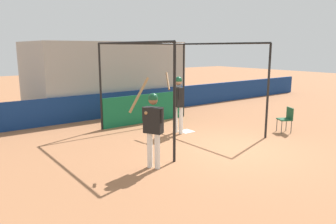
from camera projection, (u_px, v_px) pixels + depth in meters
ground_plane at (233, 149)px, 9.21m from camera, size 60.00×60.00×0.00m
outfield_wall at (126, 103)px, 13.80m from camera, size 24.00×0.12×1.00m
bleacher_section at (104, 75)px, 15.21m from camera, size 6.50×4.00×3.08m
batting_cage at (159, 91)px, 11.57m from camera, size 3.73×4.14×2.97m
home_plate at (186, 131)px, 11.11m from camera, size 0.44×0.44×0.02m
player_batter at (178, 99)px, 10.69m from camera, size 0.56×0.90×1.99m
player_waiting at (153, 123)px, 7.56m from camera, size 0.67×0.65×2.12m
folding_chair at (287, 117)px, 10.95m from camera, size 0.54×0.54×0.84m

